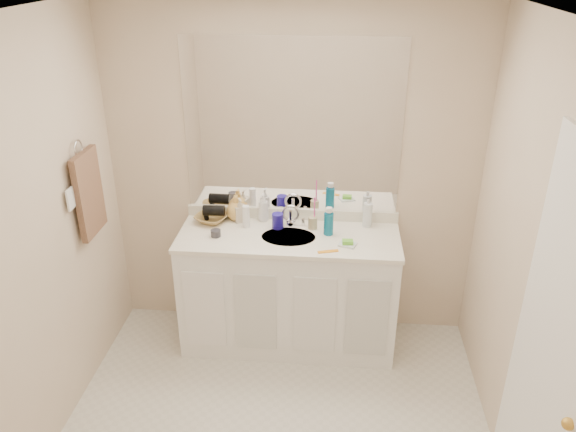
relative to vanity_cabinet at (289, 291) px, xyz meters
The scene contains 29 objects.
ceiling 2.23m from the vanity_cabinet, 90.00° to the right, with size 2.60×2.60×0.02m, color white.
wall_back 0.82m from the vanity_cabinet, 90.00° to the left, with size 2.60×0.02×2.40m, color beige.
wall_left 1.83m from the vanity_cabinet, 141.75° to the right, with size 0.02×2.60×2.40m, color beige.
wall_right 1.83m from the vanity_cabinet, 38.25° to the right, with size 0.02×2.60×2.40m, color beige.
vanity_cabinet is the anchor object (origin of this frame).
countertop 0.44m from the vanity_cabinet, ahead, with size 1.52×0.57×0.03m, color white.
backsplash 0.56m from the vanity_cabinet, 90.00° to the left, with size 1.52×0.03×0.08m, color white.
sink_basin 0.44m from the vanity_cabinet, 90.00° to the right, with size 0.37×0.37×0.02m, color beige.
faucet 0.53m from the vanity_cabinet, 90.00° to the left, with size 0.02×0.02×0.11m, color silver.
mirror 1.17m from the vanity_cabinet, 90.00° to the left, with size 1.48×0.01×1.20m, color white.
blue_mug 0.53m from the vanity_cabinet, 129.09° to the left, with size 0.08×0.08×0.11m, color #1F1592.
tan_cup 0.54m from the vanity_cabinet, 37.34° to the left, with size 0.06×0.06×0.09m, color tan.
toothbrush 0.64m from the vanity_cabinet, 35.66° to the left, with size 0.01×0.01×0.19m, color #FF43AD.
mouthwash_bottle 0.60m from the vanity_cabinet, ahead, with size 0.07×0.07×0.16m, color #0A5F82.
clear_pump_bottle 0.79m from the vanity_cabinet, 19.68° to the left, with size 0.06×0.06×0.17m, color white.
soap_dish 0.62m from the vanity_cabinet, 15.06° to the right, with size 0.11×0.09×0.01m, color white.
green_soap 0.63m from the vanity_cabinet, 15.06° to the right, with size 0.07×0.05×0.03m, color #63C22F.
orange_comb 0.57m from the vanity_cabinet, 36.99° to the right, with size 0.14×0.03×0.01m, color orange.
dark_jar 0.69m from the vanity_cabinet, behind, with size 0.07×0.07×0.05m, color #313037.
extra_white_bottle 0.63m from the vanity_cabinet, 161.27° to the left, with size 0.05×0.05×0.16m, color white.
soap_bottle_white 0.63m from the vanity_cabinet, 132.85° to the left, with size 0.08×0.08×0.20m, color white.
soap_bottle_cream 0.68m from the vanity_cabinet, 152.52° to the left, with size 0.08×0.08×0.17m, color beige.
soap_bottle_yellow 0.71m from the vanity_cabinet, 151.21° to the left, with size 0.14×0.14×0.19m, color #E4B258.
wicker_basket 0.76m from the vanity_cabinet, 164.37° to the left, with size 0.22×0.22×0.05m, color olive.
hair_dryer 0.79m from the vanity_cabinet, 163.82° to the left, with size 0.08×0.08×0.15m, color black.
towel_ring 1.71m from the vanity_cabinet, 168.86° to the right, with size 0.11×0.11×0.01m, color silver.
hand_towel 1.52m from the vanity_cabinet, 168.69° to the right, with size 0.04×0.32×0.55m, color #51392B.
switch_plate 1.61m from the vanity_cabinet, 160.52° to the right, with size 0.01×0.09×0.13m, color white.
door 1.94m from the vanity_cabinet, 45.81° to the right, with size 0.02×0.82×2.00m, color white.
Camera 1 is at (0.30, -2.36, 2.66)m, focal length 35.00 mm.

